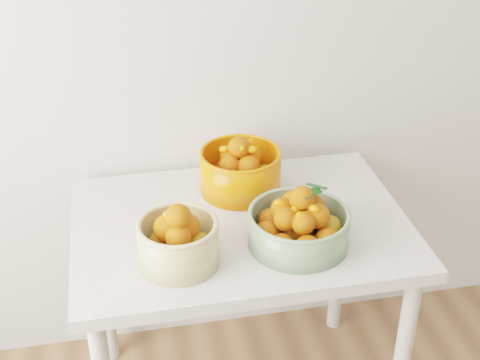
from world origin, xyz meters
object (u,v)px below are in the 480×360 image
Objects in this scene: table at (241,247)px; bowl_green at (299,225)px; bowl_orange at (240,170)px; bowl_cream at (178,241)px.

bowl_green is (0.14, -0.14, 0.16)m from table.
bowl_orange reaches higher than bowl_green.
table is 0.25m from bowl_green.
bowl_orange is at bearing 55.16° from bowl_cream.
table is at bearing 38.86° from bowl_cream.
table is at bearing -101.26° from bowl_orange.
bowl_green is 0.34m from bowl_orange.
bowl_orange is (0.04, 0.18, 0.17)m from table.
table is 0.31m from bowl_cream.
bowl_cream is at bearing -141.14° from table.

